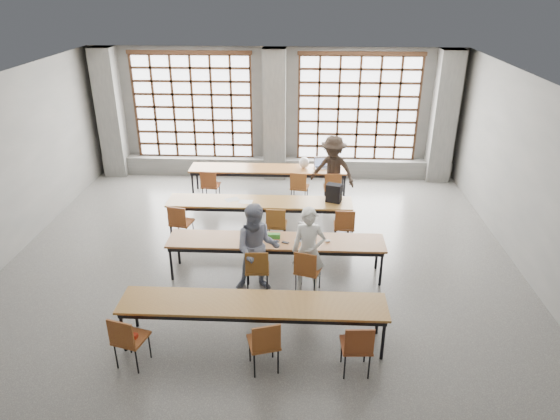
# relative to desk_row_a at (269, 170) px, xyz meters

# --- Properties ---
(floor) EXTENTS (11.00, 11.00, 0.00)m
(floor) POSITION_rel_desk_row_a_xyz_m (0.08, -3.90, -0.66)
(floor) COLOR #50504D
(floor) RESTS_ON ground
(ceiling) EXTENTS (11.00, 11.00, 0.00)m
(ceiling) POSITION_rel_desk_row_a_xyz_m (0.08, -3.90, 2.84)
(ceiling) COLOR silver
(ceiling) RESTS_ON floor
(wall_back) EXTENTS (10.00, 0.00, 10.00)m
(wall_back) POSITION_rel_desk_row_a_xyz_m (0.08, 1.60, 1.09)
(wall_back) COLOR #5A5A58
(wall_back) RESTS_ON floor
(wall_right) EXTENTS (0.00, 11.00, 11.00)m
(wall_right) POSITION_rel_desk_row_a_xyz_m (5.08, -3.90, 1.09)
(wall_right) COLOR #5A5A58
(wall_right) RESTS_ON floor
(column_left) EXTENTS (0.60, 0.55, 3.50)m
(column_left) POSITION_rel_desk_row_a_xyz_m (-4.42, 1.32, 1.09)
(column_left) COLOR #5B5B58
(column_left) RESTS_ON floor
(column_mid) EXTENTS (0.60, 0.55, 3.50)m
(column_mid) POSITION_rel_desk_row_a_xyz_m (0.08, 1.32, 1.09)
(column_mid) COLOR #5B5B58
(column_mid) RESTS_ON floor
(column_right) EXTENTS (0.60, 0.55, 3.50)m
(column_right) POSITION_rel_desk_row_a_xyz_m (4.58, 1.32, 1.09)
(column_right) COLOR #5B5B58
(column_right) RESTS_ON floor
(window_left) EXTENTS (3.32, 0.12, 3.00)m
(window_left) POSITION_rel_desk_row_a_xyz_m (-2.17, 1.52, 1.24)
(window_left) COLOR white
(window_left) RESTS_ON wall_back
(window_right) EXTENTS (3.32, 0.12, 3.00)m
(window_right) POSITION_rel_desk_row_a_xyz_m (2.33, 1.52, 1.24)
(window_right) COLOR white
(window_right) RESTS_ON wall_back
(sill_ledge) EXTENTS (9.80, 0.35, 0.50)m
(sill_ledge) POSITION_rel_desk_row_a_xyz_m (0.08, 1.40, -0.41)
(sill_ledge) COLOR #5B5B58
(sill_ledge) RESTS_ON floor
(desk_row_a) EXTENTS (4.00, 0.70, 0.73)m
(desk_row_a) POSITION_rel_desk_row_a_xyz_m (0.00, 0.00, 0.00)
(desk_row_a) COLOR brown
(desk_row_a) RESTS_ON floor
(desk_row_b) EXTENTS (4.00, 0.70, 0.73)m
(desk_row_b) POSITION_rel_desk_row_a_xyz_m (-0.05, -2.08, 0.00)
(desk_row_b) COLOR brown
(desk_row_b) RESTS_ON floor
(desk_row_c) EXTENTS (4.00, 0.70, 0.73)m
(desk_row_c) POSITION_rel_desk_row_a_xyz_m (0.40, -3.83, 0.00)
(desk_row_c) COLOR brown
(desk_row_c) RESTS_ON floor
(desk_row_d) EXTENTS (4.00, 0.70, 0.73)m
(desk_row_d) POSITION_rel_desk_row_a_xyz_m (0.16, -5.79, 0.00)
(desk_row_d) COLOR brown
(desk_row_d) RESTS_ON floor
(chair_back_left) EXTENTS (0.45, 0.45, 0.88)m
(chair_back_left) POSITION_rel_desk_row_a_xyz_m (-1.41, -0.63, -0.13)
(chair_back_left) COLOR brown
(chair_back_left) RESTS_ON floor
(chair_back_mid) EXTENTS (0.49, 0.49, 0.88)m
(chair_back_mid) POSITION_rel_desk_row_a_xyz_m (0.79, -0.63, -0.13)
(chair_back_mid) COLOR brown
(chair_back_mid) RESTS_ON floor
(chair_back_right) EXTENTS (0.42, 0.43, 0.88)m
(chair_back_right) POSITION_rel_desk_row_a_xyz_m (1.60, -0.63, -0.13)
(chair_back_right) COLOR brown
(chair_back_right) RESTS_ON floor
(chair_mid_left) EXTENTS (0.49, 0.50, 0.88)m
(chair_mid_left) POSITION_rel_desk_row_a_xyz_m (-1.67, -2.70, -0.13)
(chair_mid_left) COLOR brown
(chair_mid_left) RESTS_ON floor
(chair_mid_centre) EXTENTS (0.43, 0.44, 0.88)m
(chair_mid_centre) POSITION_rel_desk_row_a_xyz_m (0.34, -2.71, -0.13)
(chair_mid_centre) COLOR brown
(chair_mid_centre) RESTS_ON floor
(chair_mid_right) EXTENTS (0.43, 0.43, 0.88)m
(chair_mid_right) POSITION_rel_desk_row_a_xyz_m (1.74, -2.71, -0.13)
(chair_mid_right) COLOR brown
(chair_mid_right) RESTS_ON floor
(chair_front_left) EXTENTS (0.45, 0.45, 0.88)m
(chair_front_left) POSITION_rel_desk_row_a_xyz_m (0.10, -4.45, -0.13)
(chair_front_left) COLOR brown
(chair_front_left) RESTS_ON floor
(chair_front_right) EXTENTS (0.53, 0.53, 0.88)m
(chair_front_right) POSITION_rel_desk_row_a_xyz_m (0.98, -4.45, -0.13)
(chair_front_right) COLOR brown
(chair_front_right) RESTS_ON floor
(chair_near_left) EXTENTS (0.52, 0.52, 0.88)m
(chair_near_left) POSITION_rel_desk_row_a_xyz_m (-1.56, -6.42, -0.13)
(chair_near_left) COLOR maroon
(chair_near_left) RESTS_ON floor
(chair_near_mid) EXTENTS (0.52, 0.52, 0.88)m
(chair_near_mid) POSITION_rel_desk_row_a_xyz_m (0.39, -6.42, -0.13)
(chair_near_mid) COLOR brown
(chair_near_mid) RESTS_ON floor
(chair_near_right) EXTENTS (0.45, 0.45, 0.88)m
(chair_near_right) POSITION_rel_desk_row_a_xyz_m (1.67, -6.42, -0.13)
(chair_near_right) COLOR maroon
(chair_near_right) RESTS_ON floor
(student_male) EXTENTS (0.62, 0.45, 1.61)m
(student_male) POSITION_rel_desk_row_a_xyz_m (1.00, -4.33, 0.14)
(student_male) COLOR silver
(student_male) RESTS_ON floor
(student_female) EXTENTS (0.86, 0.70, 1.65)m
(student_female) POSITION_rel_desk_row_a_xyz_m (0.10, -4.33, 0.16)
(student_female) COLOR #1A244E
(student_female) RESTS_ON floor
(student_back) EXTENTS (1.29, 1.05, 1.74)m
(student_back) POSITION_rel_desk_row_a_xyz_m (1.60, -0.50, 0.20)
(student_back) COLOR black
(student_back) RESTS_ON floor
(laptop_front) EXTENTS (0.42, 0.38, 0.26)m
(laptop_front) POSITION_rel_desk_row_a_xyz_m (0.96, -3.72, 0.13)
(laptop_front) COLOR silver
(laptop_front) RESTS_ON desk_row_c
(laptop_back) EXTENTS (0.40, 0.35, 0.26)m
(laptop_back) POSITION_rel_desk_row_a_xyz_m (1.34, 0.11, 0.13)
(laptop_back) COLOR #BBBBC0
(laptop_back) RESTS_ON desk_row_a
(mouse) EXTENTS (0.11, 0.09, 0.04)m
(mouse) POSITION_rel_desk_row_a_xyz_m (1.35, -3.85, 0.08)
(mouse) COLOR white
(mouse) RESTS_ON desk_row_c
(green_box) EXTENTS (0.25, 0.09, 0.09)m
(green_box) POSITION_rel_desk_row_a_xyz_m (0.35, -3.75, 0.11)
(green_box) COLOR #34822A
(green_box) RESTS_ON desk_row_c
(phone) EXTENTS (0.14, 0.11, 0.01)m
(phone) POSITION_rel_desk_row_a_xyz_m (0.58, -3.93, 0.07)
(phone) COLOR black
(phone) RESTS_ON desk_row_c
(paper_sheet_a) EXTENTS (0.36, 0.33, 0.00)m
(paper_sheet_a) POSITION_rel_desk_row_a_xyz_m (-0.65, -2.03, 0.07)
(paper_sheet_a) COLOR silver
(paper_sheet_a) RESTS_ON desk_row_b
(paper_sheet_b) EXTENTS (0.31, 0.24, 0.00)m
(paper_sheet_b) POSITION_rel_desk_row_a_xyz_m (-0.35, -2.13, 0.07)
(paper_sheet_b) COLOR white
(paper_sheet_b) RESTS_ON desk_row_b
(backpack) EXTENTS (0.37, 0.30, 0.40)m
(backpack) POSITION_rel_desk_row_a_xyz_m (1.55, -2.03, 0.27)
(backpack) COLOR black
(backpack) RESTS_ON desk_row_b
(plastic_bag) EXTENTS (0.26, 0.21, 0.29)m
(plastic_bag) POSITION_rel_desk_row_a_xyz_m (0.90, 0.05, 0.21)
(plastic_bag) COLOR white
(plastic_bag) RESTS_ON desk_row_a
(red_pouch) EXTENTS (0.21, 0.11, 0.06)m
(red_pouch) POSITION_rel_desk_row_a_xyz_m (-1.54, -6.34, -0.16)
(red_pouch) COLOR #A92814
(red_pouch) RESTS_ON chair_near_left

